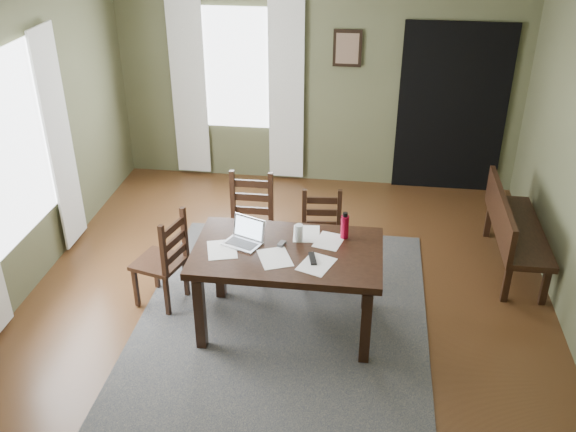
# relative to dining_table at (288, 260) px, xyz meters

# --- Properties ---
(ground) EXTENTS (5.00, 6.00, 0.01)m
(ground) POSITION_rel_dining_table_xyz_m (-0.05, 0.12, -0.72)
(ground) COLOR #492C16
(room_shell) EXTENTS (5.02, 6.02, 2.71)m
(room_shell) POSITION_rel_dining_table_xyz_m (-0.05, 0.12, 1.09)
(room_shell) COLOR #535738
(room_shell) RESTS_ON ground
(rug) EXTENTS (2.60, 3.20, 0.01)m
(rug) POSITION_rel_dining_table_xyz_m (-0.05, 0.12, -0.70)
(rug) COLOR #393939
(rug) RESTS_ON ground
(dining_table) EXTENTS (1.60, 0.96, 0.80)m
(dining_table) POSITION_rel_dining_table_xyz_m (0.00, 0.00, 0.00)
(dining_table) COLOR black
(dining_table) RESTS_ON rug
(chair_end) EXTENTS (0.51, 0.51, 0.95)m
(chair_end) POSITION_rel_dining_table_xyz_m (-1.18, 0.21, -0.24)
(chair_end) COLOR black
(chair_end) RESTS_ON rug
(chair_back_left) EXTENTS (0.45, 0.45, 1.02)m
(chair_back_left) POSITION_rel_dining_table_xyz_m (-0.50, 0.87, -0.21)
(chair_back_left) COLOR black
(chair_back_left) RESTS_ON rug
(chair_back_right) EXTENTS (0.43, 0.43, 0.91)m
(chair_back_right) POSITION_rel_dining_table_xyz_m (0.22, 0.82, -0.26)
(chair_back_right) COLOR black
(chair_back_right) RESTS_ON rug
(bench) EXTENTS (0.46, 1.44, 0.81)m
(bench) POSITION_rel_dining_table_xyz_m (2.09, 1.28, -0.22)
(bench) COLOR black
(bench) RESTS_ON ground
(laptop) EXTENTS (0.38, 0.34, 0.21)m
(laptop) POSITION_rel_dining_table_xyz_m (-0.38, 0.07, 0.15)
(laptop) COLOR #B7B7BC
(laptop) RESTS_ON dining_table
(computer_mouse) EXTENTS (0.07, 0.10, 0.03)m
(computer_mouse) POSITION_rel_dining_table_xyz_m (-0.06, 0.06, 0.11)
(computer_mouse) COLOR #3F3F42
(computer_mouse) RESTS_ON dining_table
(tv_remote) EXTENTS (0.09, 0.19, 0.02)m
(tv_remote) POSITION_rel_dining_table_xyz_m (0.22, -0.13, 0.11)
(tv_remote) COLOR black
(tv_remote) RESTS_ON dining_table
(drinking_glass) EXTENTS (0.08, 0.08, 0.15)m
(drinking_glass) POSITION_rel_dining_table_xyz_m (0.08, 0.16, 0.18)
(drinking_glass) COLOR silver
(drinking_glass) RESTS_ON dining_table
(water_bottle) EXTENTS (0.09, 0.09, 0.24)m
(water_bottle) POSITION_rel_dining_table_xyz_m (0.46, 0.27, 0.21)
(water_bottle) COLOR #B20D30
(water_bottle) RESTS_ON dining_table
(paper_a) EXTENTS (0.32, 0.37, 0.00)m
(paper_a) POSITION_rel_dining_table_xyz_m (-0.55, -0.08, 0.10)
(paper_a) COLOR white
(paper_a) RESTS_ON dining_table
(paper_b) EXTENTS (0.33, 0.37, 0.00)m
(paper_b) POSITION_rel_dining_table_xyz_m (0.26, -0.19, 0.10)
(paper_b) COLOR white
(paper_b) RESTS_ON dining_table
(paper_c) EXTENTS (0.25, 0.32, 0.00)m
(paper_c) POSITION_rel_dining_table_xyz_m (0.13, 0.28, 0.10)
(paper_c) COLOR white
(paper_c) RESTS_ON dining_table
(paper_d) EXTENTS (0.29, 0.33, 0.00)m
(paper_d) POSITION_rel_dining_table_xyz_m (0.34, 0.19, 0.10)
(paper_d) COLOR white
(paper_d) RESTS_ON dining_table
(paper_e) EXTENTS (0.35, 0.39, 0.00)m
(paper_e) POSITION_rel_dining_table_xyz_m (-0.09, -0.15, 0.10)
(paper_e) COLOR white
(paper_e) RESTS_ON dining_table
(window_left) EXTENTS (0.01, 1.30, 1.70)m
(window_left) POSITION_rel_dining_table_xyz_m (-2.52, 0.32, 0.74)
(window_left) COLOR white
(window_left) RESTS_ON ground
(window_back) EXTENTS (1.00, 0.01, 1.50)m
(window_back) POSITION_rel_dining_table_xyz_m (-1.05, 3.09, 0.74)
(window_back) COLOR white
(window_back) RESTS_ON ground
(curtain_left_far) EXTENTS (0.03, 0.48, 2.30)m
(curtain_left_far) POSITION_rel_dining_table_xyz_m (-2.49, 1.14, 0.49)
(curtain_left_far) COLOR silver
(curtain_left_far) RESTS_ON ground
(curtain_back_left) EXTENTS (0.44, 0.03, 2.30)m
(curtain_back_left) POSITION_rel_dining_table_xyz_m (-1.67, 3.06, 0.49)
(curtain_back_left) COLOR silver
(curtain_back_left) RESTS_ON ground
(curtain_back_right) EXTENTS (0.44, 0.03, 2.30)m
(curtain_back_right) POSITION_rel_dining_table_xyz_m (-0.43, 3.06, 0.49)
(curtain_back_right) COLOR silver
(curtain_back_right) RESTS_ON ground
(framed_picture) EXTENTS (0.34, 0.03, 0.44)m
(framed_picture) POSITION_rel_dining_table_xyz_m (0.30, 3.09, 1.04)
(framed_picture) COLOR black
(framed_picture) RESTS_ON ground
(doorway_back) EXTENTS (1.30, 0.03, 2.10)m
(doorway_back) POSITION_rel_dining_table_xyz_m (1.60, 3.09, 0.34)
(doorway_back) COLOR black
(doorway_back) RESTS_ON ground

